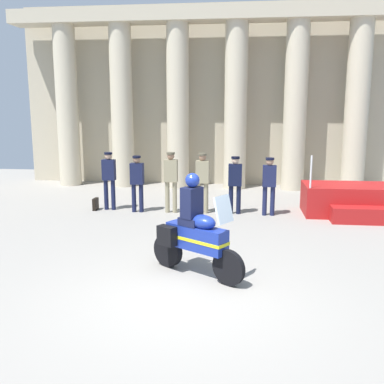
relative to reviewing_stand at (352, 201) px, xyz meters
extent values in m
plane|color=gray|center=(-4.03, -6.08, -0.42)|extent=(28.00, 28.00, 0.00)
cube|color=#B6AB91|center=(-4.54, 4.97, 3.05)|extent=(14.74, 0.30, 6.92)
cylinder|color=beige|center=(-9.96, 3.95, 2.63)|extent=(0.83, 0.83, 6.08)
cylinder|color=beige|center=(-7.79, 3.95, 2.63)|extent=(0.83, 0.83, 6.08)
cylinder|color=beige|center=(-5.62, 3.95, 2.63)|extent=(0.83, 0.83, 6.08)
cylinder|color=beige|center=(-3.45, 3.95, 2.63)|extent=(0.83, 0.83, 6.08)
cylinder|color=beige|center=(-1.29, 3.95, 2.63)|extent=(0.83, 0.83, 6.08)
cylinder|color=beige|center=(0.88, 3.95, 2.63)|extent=(0.83, 0.83, 6.08)
cube|color=#BEB297|center=(-4.54, 3.95, 5.92)|extent=(14.74, 1.03, 0.50)
cube|color=#A51919|center=(0.00, 0.08, 0.02)|extent=(2.72, 1.47, 0.87)
cube|color=#A51919|center=(0.00, -0.90, -0.20)|extent=(1.50, 0.50, 0.43)
cylinder|color=silver|center=(-1.28, -0.57, 0.90)|extent=(0.05, 0.05, 0.90)
cylinder|color=#141938|center=(-7.21, -0.14, 0.04)|extent=(0.13, 0.13, 0.91)
cylinder|color=#141938|center=(-6.99, -0.14, 0.04)|extent=(0.13, 0.13, 0.91)
cube|color=#141938|center=(-7.10, -0.14, 0.80)|extent=(0.38, 0.23, 0.62)
sphere|color=tan|center=(-7.10, -0.14, 1.21)|extent=(0.21, 0.21, 0.21)
cylinder|color=black|center=(-7.10, -0.14, 1.29)|extent=(0.24, 0.24, 0.06)
cylinder|color=#141938|center=(-6.31, -0.34, 0.00)|extent=(0.13, 0.13, 0.83)
cylinder|color=#141938|center=(-6.09, -0.34, 0.00)|extent=(0.13, 0.13, 0.83)
cube|color=#141938|center=(-6.20, -0.34, 0.73)|extent=(0.38, 0.23, 0.62)
sphere|color=#997056|center=(-6.20, -0.34, 1.14)|extent=(0.21, 0.21, 0.21)
cylinder|color=black|center=(-6.20, -0.34, 1.22)|extent=(0.24, 0.24, 0.06)
cylinder|color=gray|center=(-5.31, -0.29, 0.04)|extent=(0.13, 0.13, 0.92)
cylinder|color=gray|center=(-5.09, -0.29, 0.04)|extent=(0.13, 0.13, 0.92)
cube|color=gray|center=(-5.20, -0.29, 0.82)|extent=(0.38, 0.23, 0.65)
sphere|color=#997056|center=(-5.20, -0.29, 1.25)|extent=(0.21, 0.21, 0.21)
cylinder|color=brown|center=(-5.20, -0.29, 1.33)|extent=(0.24, 0.24, 0.06)
cylinder|color=gray|center=(-4.40, -0.26, 0.03)|extent=(0.13, 0.13, 0.90)
cylinder|color=gray|center=(-4.18, -0.26, 0.03)|extent=(0.13, 0.13, 0.90)
cube|color=gray|center=(-4.29, -0.26, 0.80)|extent=(0.38, 0.23, 0.64)
sphere|color=#997056|center=(-4.29, -0.26, 1.23)|extent=(0.21, 0.21, 0.21)
cylinder|color=brown|center=(-4.29, -0.26, 1.31)|extent=(0.24, 0.24, 0.06)
cylinder|color=black|center=(-3.46, -0.23, 0.00)|extent=(0.13, 0.13, 0.83)
cylinder|color=black|center=(-3.24, -0.23, 0.00)|extent=(0.13, 0.13, 0.83)
cube|color=black|center=(-3.35, -0.23, 0.73)|extent=(0.38, 0.23, 0.63)
sphere|color=beige|center=(-3.35, -0.23, 1.14)|extent=(0.21, 0.21, 0.21)
cylinder|color=black|center=(-3.35, -0.23, 1.22)|extent=(0.24, 0.24, 0.06)
cylinder|color=#191E42|center=(-2.49, -0.32, 0.00)|extent=(0.13, 0.13, 0.84)
cylinder|color=#191E42|center=(-2.27, -0.32, 0.00)|extent=(0.13, 0.13, 0.84)
cube|color=#191E42|center=(-2.38, -0.32, 0.73)|extent=(0.38, 0.23, 0.61)
sphere|color=tan|center=(-2.38, -0.32, 1.13)|extent=(0.21, 0.21, 0.21)
cylinder|color=black|center=(-2.38, -0.32, 1.21)|extent=(0.24, 0.24, 0.06)
cylinder|color=black|center=(-3.33, -5.54, -0.10)|extent=(0.59, 0.44, 0.64)
cylinder|color=black|center=(-4.54, -4.73, -0.10)|extent=(0.61, 0.47, 0.64)
cube|color=navy|center=(-3.93, -5.13, 0.30)|extent=(1.21, 0.96, 0.44)
ellipsoid|color=navy|center=(-3.81, -5.22, 0.62)|extent=(0.61, 0.56, 0.26)
cube|color=yellow|center=(-3.93, -5.13, 0.28)|extent=(1.23, 0.98, 0.06)
cube|color=silver|center=(-3.44, -5.47, 0.92)|extent=(0.35, 0.42, 0.47)
cube|color=black|center=(-4.21, -4.64, 0.30)|extent=(0.40, 0.35, 0.36)
cube|color=black|center=(-4.49, -5.07, 0.30)|extent=(0.40, 0.35, 0.36)
cube|color=#141938|center=(-4.03, -5.07, 0.59)|extent=(0.52, 0.51, 0.14)
cube|color=#141938|center=(-4.03, -5.07, 0.94)|extent=(0.42, 0.44, 0.56)
sphere|color=navy|center=(-4.02, -5.08, 1.35)|extent=(0.26, 0.26, 0.26)
cube|color=black|center=(-7.52, -0.24, -0.24)|extent=(0.10, 0.32, 0.36)
camera|label=1|loc=(-3.11, -12.86, 2.65)|focal=41.55mm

